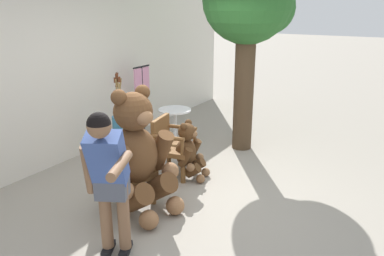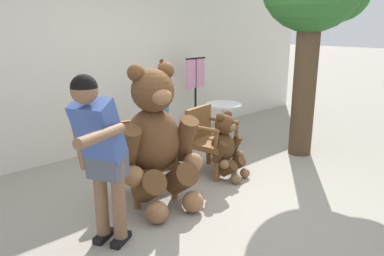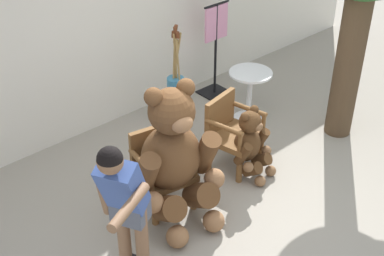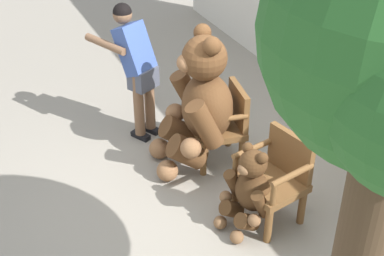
{
  "view_description": "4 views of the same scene",
  "coord_description": "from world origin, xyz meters",
  "px_view_note": "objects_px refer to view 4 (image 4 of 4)",
  "views": [
    {
      "loc": [
        -3.68,
        -2.36,
        2.39
      ],
      "look_at": [
        0.38,
        0.14,
        0.83
      ],
      "focal_mm": 35.0,
      "sensor_mm": 36.0,
      "label": 1
    },
    {
      "loc": [
        -2.84,
        -2.7,
        1.9
      ],
      "look_at": [
        0.09,
        0.45,
        0.71
      ],
      "focal_mm": 35.0,
      "sensor_mm": 36.0,
      "label": 2
    },
    {
      "loc": [
        -3.24,
        -2.95,
        3.83
      ],
      "look_at": [
        -0.22,
        0.44,
        0.89
      ],
      "focal_mm": 50.0,
      "sensor_mm": 36.0,
      "label": 3
    },
    {
      "loc": [
        3.73,
        -1.74,
        3.42
      ],
      "look_at": [
        -0.06,
        0.02,
        0.8
      ],
      "focal_mm": 50.0,
      "sensor_mm": 36.0,
      "label": 4
    }
  ],
  "objects_px": {
    "person_visitor": "(136,62)",
    "white_stool": "(367,161)",
    "teddy_bear_large": "(200,103)",
    "wooden_chair_left": "(223,122)",
    "wooden_chair_right": "(275,177)",
    "teddy_bear_small": "(249,190)",
    "brush_bucket": "(373,133)"
  },
  "relations": [
    {
      "from": "person_visitor",
      "to": "white_stool",
      "type": "bearing_deg",
      "value": 40.37
    },
    {
      "from": "teddy_bear_large",
      "to": "white_stool",
      "type": "xyz_separation_m",
      "value": [
        1.11,
        1.31,
        -0.39
      ]
    },
    {
      "from": "wooden_chair_left",
      "to": "wooden_chair_right",
      "type": "xyz_separation_m",
      "value": [
        1.04,
        -0.0,
        0.0
      ]
    },
    {
      "from": "teddy_bear_large",
      "to": "person_visitor",
      "type": "bearing_deg",
      "value": -156.66
    },
    {
      "from": "teddy_bear_small",
      "to": "white_stool",
      "type": "height_order",
      "value": "teddy_bear_small"
    },
    {
      "from": "wooden_chair_right",
      "to": "brush_bucket",
      "type": "distance_m",
      "value": 1.07
    },
    {
      "from": "teddy_bear_large",
      "to": "brush_bucket",
      "type": "relative_size",
      "value": 1.6
    },
    {
      "from": "wooden_chair_right",
      "to": "brush_bucket",
      "type": "height_order",
      "value": "brush_bucket"
    },
    {
      "from": "teddy_bear_small",
      "to": "brush_bucket",
      "type": "bearing_deg",
      "value": 88.86
    },
    {
      "from": "person_visitor",
      "to": "wooden_chair_left",
      "type": "bearing_deg",
      "value": 35.53
    },
    {
      "from": "wooden_chair_left",
      "to": "teddy_bear_large",
      "type": "bearing_deg",
      "value": -95.67
    },
    {
      "from": "person_visitor",
      "to": "brush_bucket",
      "type": "height_order",
      "value": "person_visitor"
    },
    {
      "from": "person_visitor",
      "to": "brush_bucket",
      "type": "distance_m",
      "value": 2.6
    },
    {
      "from": "wooden_chair_left",
      "to": "brush_bucket",
      "type": "height_order",
      "value": "brush_bucket"
    },
    {
      "from": "wooden_chair_left",
      "to": "brush_bucket",
      "type": "bearing_deg",
      "value": 43.81
    },
    {
      "from": "wooden_chair_right",
      "to": "person_visitor",
      "type": "bearing_deg",
      "value": -161.81
    },
    {
      "from": "teddy_bear_large",
      "to": "brush_bucket",
      "type": "height_order",
      "value": "teddy_bear_large"
    },
    {
      "from": "teddy_bear_large",
      "to": "wooden_chair_left",
      "type": "bearing_deg",
      "value": 84.33
    },
    {
      "from": "wooden_chair_left",
      "to": "person_visitor",
      "type": "height_order",
      "value": "person_visitor"
    },
    {
      "from": "wooden_chair_left",
      "to": "teddy_bear_large",
      "type": "distance_m",
      "value": 0.39
    },
    {
      "from": "white_stool",
      "to": "brush_bucket",
      "type": "xyz_separation_m",
      "value": [
        0.0,
        -0.0,
        0.33
      ]
    },
    {
      "from": "wooden_chair_right",
      "to": "wooden_chair_left",
      "type": "bearing_deg",
      "value": 179.99
    },
    {
      "from": "wooden_chair_right",
      "to": "teddy_bear_small",
      "type": "xyz_separation_m",
      "value": [
        0.02,
        -0.29,
        -0.04
      ]
    },
    {
      "from": "brush_bucket",
      "to": "teddy_bear_small",
      "type": "bearing_deg",
      "value": -91.14
    },
    {
      "from": "teddy_bear_large",
      "to": "teddy_bear_small",
      "type": "bearing_deg",
      "value": -1.29
    },
    {
      "from": "teddy_bear_small",
      "to": "white_stool",
      "type": "xyz_separation_m",
      "value": [
        0.03,
        1.33,
        -0.06
      ]
    },
    {
      "from": "wooden_chair_left",
      "to": "teddy_bear_small",
      "type": "distance_m",
      "value": 1.1
    },
    {
      "from": "person_visitor",
      "to": "white_stool",
      "type": "height_order",
      "value": "person_visitor"
    },
    {
      "from": "teddy_bear_small",
      "to": "white_stool",
      "type": "distance_m",
      "value": 1.33
    },
    {
      "from": "teddy_bear_large",
      "to": "teddy_bear_small",
      "type": "distance_m",
      "value": 1.13
    },
    {
      "from": "white_stool",
      "to": "brush_bucket",
      "type": "relative_size",
      "value": 0.48
    },
    {
      "from": "teddy_bear_small",
      "to": "brush_bucket",
      "type": "relative_size",
      "value": 0.89
    }
  ]
}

